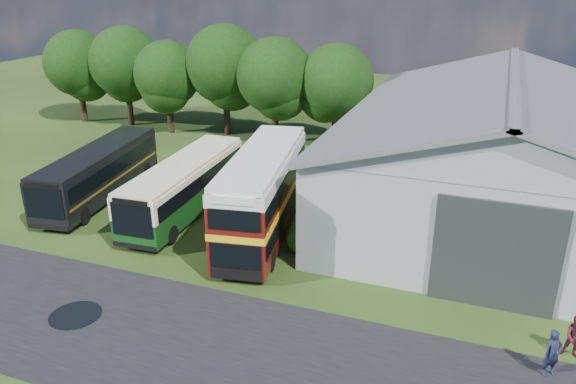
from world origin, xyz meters
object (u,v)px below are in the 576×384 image
at_px(bus_dark_single, 99,172).
at_px(visitor_b, 576,337).
at_px(bus_green_single, 185,186).
at_px(visitor_a, 552,354).
at_px(bus_maroon_double, 263,195).
at_px(storage_shed, 505,142).

bearing_deg(bus_dark_single, visitor_b, -23.02).
xyz_separation_m(bus_green_single, visitor_a, (19.90, -8.33, -0.77)).
xyz_separation_m(bus_maroon_double, bus_dark_single, (-12.02, 1.44, -0.70)).
relative_size(bus_maroon_double, visitor_a, 6.09).
distance_m(visitor_a, visitor_b, 1.69).
height_order(visitor_a, visitor_b, visitor_a).
bearing_deg(visitor_b, storage_shed, 103.45).
bearing_deg(bus_maroon_double, bus_green_single, 157.43).
distance_m(storage_shed, visitor_b, 15.22).
bearing_deg(bus_maroon_double, storage_shed, 26.77).
height_order(bus_green_single, visitor_b, bus_green_single).
bearing_deg(bus_dark_single, bus_green_single, -9.85).
xyz_separation_m(bus_maroon_double, visitor_a, (14.28, -7.05, -1.45)).
xyz_separation_m(storage_shed, visitor_b, (3.16, -14.52, -3.27)).
xyz_separation_m(bus_green_single, bus_maroon_double, (5.62, -1.28, 0.68)).
distance_m(bus_maroon_double, bus_dark_single, 12.13).
bearing_deg(bus_green_single, bus_maroon_double, -15.87).
bearing_deg(visitor_b, bus_maroon_double, 160.81).
relative_size(bus_green_single, visitor_b, 6.59).
relative_size(bus_maroon_double, visitor_b, 6.41).
height_order(storage_shed, visitor_b, storage_shed).
bearing_deg(visitor_a, storage_shed, 63.44).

